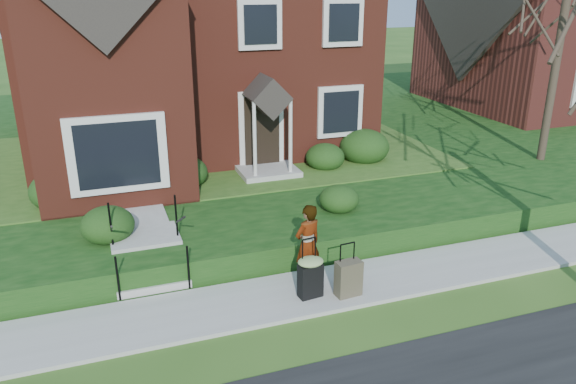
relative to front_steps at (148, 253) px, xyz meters
name	(u,v)px	position (x,y,z in m)	size (l,w,h in m)	color
ground	(294,297)	(2.50, -1.84, -0.47)	(120.00, 120.00, 0.00)	#2D5119
sidewalk	(294,295)	(2.50, -1.84, -0.43)	(60.00, 1.60, 0.08)	#9E9B93
terrace	(294,131)	(6.50, 9.06, -0.17)	(44.00, 20.00, 0.60)	black
walkway	(133,194)	(0.00, 3.16, 0.16)	(1.20, 6.00, 0.06)	#9E9B93
front_steps	(148,253)	(0.00, 0.00, 0.00)	(1.40, 2.02, 1.50)	#9E9B93
foundation_shrubs	(242,168)	(2.81, 3.00, 0.58)	(9.98, 4.57, 1.05)	black
woman	(308,244)	(2.89, -1.53, 0.42)	(0.60, 0.39, 1.64)	#999999
suitcase_black	(310,275)	(2.74, -2.05, 0.06)	(0.53, 0.45, 1.18)	black
suitcase_olive	(348,278)	(3.44, -2.24, -0.04)	(0.50, 0.31, 1.05)	#4A4331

